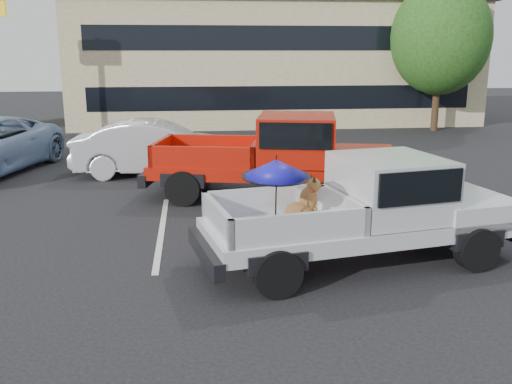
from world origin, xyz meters
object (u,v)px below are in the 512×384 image
(tree_right, at_px, (441,38))
(red_pickup, at_px, (289,153))
(silver_sedan, at_px, (158,148))
(tree_back, at_px, (333,37))
(silver_pickup, at_px, (376,204))

(tree_right, height_order, red_pickup, tree_right)
(tree_right, relative_size, silver_sedan, 1.37)
(tree_back, xyz_separation_m, silver_pickup, (-5.16, -24.26, -3.36))
(tree_right, bearing_deg, tree_back, 110.56)
(tree_back, height_order, silver_pickup, tree_back)
(tree_back, xyz_separation_m, silver_sedan, (-9.34, -16.44, -3.60))
(silver_pickup, bearing_deg, tree_back, 67.01)
(tree_right, relative_size, silver_pickup, 1.14)
(tree_back, bearing_deg, silver_sedan, -119.62)
(tree_back, distance_m, silver_sedan, 19.25)
(silver_pickup, bearing_deg, tree_right, 52.37)
(tree_right, distance_m, silver_sedan, 15.33)
(tree_right, relative_size, tree_back, 0.95)
(silver_pickup, distance_m, silver_sedan, 8.88)
(tree_right, distance_m, red_pickup, 14.93)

